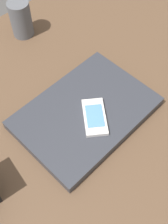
# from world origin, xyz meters

# --- Properties ---
(desk_surface) EXTENTS (1.20, 0.80, 0.03)m
(desk_surface) POSITION_xyz_m (0.00, 0.00, 0.01)
(desk_surface) COLOR brown
(desk_surface) RESTS_ON ground
(laptop_closed) EXTENTS (0.33, 0.24, 0.02)m
(laptop_closed) POSITION_xyz_m (0.00, 0.05, 0.04)
(laptop_closed) COLOR #33353D
(laptop_closed) RESTS_ON desk_surface
(cell_phone_on_laptop) EXTENTS (0.10, 0.11, 0.01)m
(cell_phone_on_laptop) POSITION_xyz_m (0.00, 0.08, 0.06)
(cell_phone_on_laptop) COLOR silver
(cell_phone_on_laptop) RESTS_ON laptop_closed
(pen_cup) EXTENTS (0.06, 0.06, 0.10)m
(pen_cup) POSITION_xyz_m (-0.06, -0.29, 0.08)
(pen_cup) COLOR #595B60
(pen_cup) RESTS_ON desk_surface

